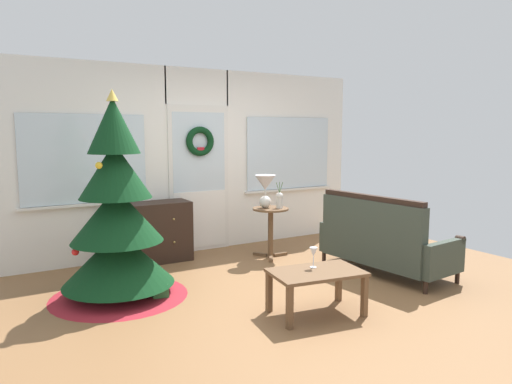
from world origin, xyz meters
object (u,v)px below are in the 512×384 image
at_px(coffee_table, 316,277).
at_px(table_lamp, 265,187).
at_px(christmas_tree, 117,226).
at_px(settee_sofa, 381,242).
at_px(dresser_cabinet, 155,232).
at_px(flower_vase, 279,199).
at_px(side_table, 271,222).
at_px(wine_glass, 313,253).
at_px(gift_box, 159,291).

bearing_deg(coffee_table, table_lamp, 71.85).
bearing_deg(christmas_tree, settee_sofa, -15.24).
bearing_deg(dresser_cabinet, coffee_table, -74.21).
height_order(christmas_tree, table_lamp, christmas_tree).
distance_m(settee_sofa, flower_vase, 1.43).
xyz_separation_m(settee_sofa, flower_vase, (-0.64, 1.21, 0.41)).
relative_size(side_table, table_lamp, 1.53).
height_order(side_table, wine_glass, side_table).
height_order(christmas_tree, dresser_cabinet, christmas_tree).
distance_m(christmas_tree, dresser_cabinet, 1.37).
relative_size(flower_vase, wine_glass, 1.79).
distance_m(christmas_tree, settee_sofa, 3.02).
height_order(table_lamp, flower_vase, table_lamp).
relative_size(side_table, gift_box, 4.18).
xyz_separation_m(side_table, flower_vase, (0.10, -0.06, 0.31)).
distance_m(dresser_cabinet, flower_vase, 1.68).
bearing_deg(settee_sofa, coffee_table, -156.77).
xyz_separation_m(settee_sofa, side_table, (-0.74, 1.27, 0.10)).
bearing_deg(gift_box, wine_glass, -40.99).
bearing_deg(flower_vase, wine_glass, -113.65).
height_order(settee_sofa, side_table, settee_sofa).
xyz_separation_m(settee_sofa, coffee_table, (-1.44, -0.62, -0.03)).
height_order(dresser_cabinet, side_table, dresser_cabinet).
bearing_deg(wine_glass, christmas_tree, 138.76).
relative_size(christmas_tree, wine_glass, 10.77).
relative_size(dresser_cabinet, settee_sofa, 0.54).
relative_size(side_table, wine_glass, 3.46).
bearing_deg(coffee_table, wine_glass, 70.73).
distance_m(christmas_tree, table_lamp, 2.16).
bearing_deg(dresser_cabinet, settee_sofa, -41.19).
xyz_separation_m(dresser_cabinet, settee_sofa, (2.14, -1.87, -0.01)).
height_order(christmas_tree, side_table, christmas_tree).
bearing_deg(wine_glass, table_lamp, 71.91).
height_order(dresser_cabinet, wine_glass, dresser_cabinet).
bearing_deg(table_lamp, side_table, -33.69).
bearing_deg(side_table, settee_sofa, -59.74).
bearing_deg(coffee_table, gift_box, 135.50).
relative_size(side_table, coffee_table, 0.74).
bearing_deg(settee_sofa, christmas_tree, 164.76).
xyz_separation_m(christmas_tree, side_table, (2.15, 0.49, -0.26)).
distance_m(dresser_cabinet, side_table, 1.52).
bearing_deg(wine_glass, coffee_table, -109.27).
bearing_deg(side_table, christmas_tree, -167.22).
distance_m(side_table, gift_box, 2.02).
bearing_deg(wine_glass, settee_sofa, 20.27).
distance_m(dresser_cabinet, wine_glass, 2.51).
bearing_deg(christmas_tree, gift_box, -42.15).
bearing_deg(gift_box, christmas_tree, 137.85).
bearing_deg(settee_sofa, gift_box, 169.07).
relative_size(table_lamp, coffee_table, 0.48).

